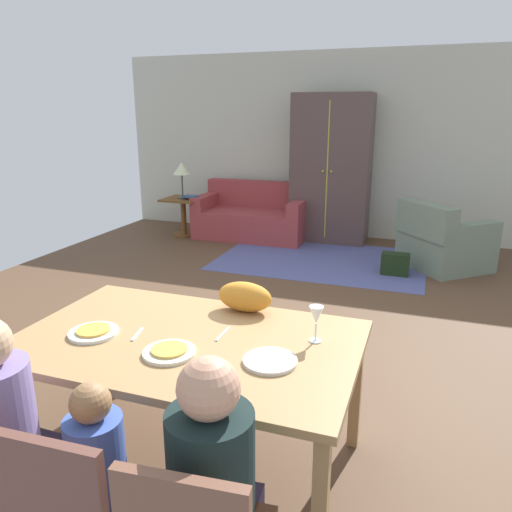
% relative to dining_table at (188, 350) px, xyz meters
% --- Properties ---
extents(ground_plane, '(7.21, 6.69, 0.02)m').
position_rel_dining_table_xyz_m(ground_plane, '(-0.09, 2.07, -0.70)').
color(ground_plane, brown).
extents(back_wall, '(7.21, 0.10, 2.70)m').
position_rel_dining_table_xyz_m(back_wall, '(-0.09, 5.47, 0.66)').
color(back_wall, beige).
rests_on(back_wall, ground_plane).
extents(dining_table, '(1.71, 1.06, 0.76)m').
position_rel_dining_table_xyz_m(dining_table, '(0.00, 0.00, 0.00)').
color(dining_table, '#A8804F').
rests_on(dining_table, ground_plane).
extents(plate_near_man, '(0.25, 0.25, 0.02)m').
position_rel_dining_table_xyz_m(plate_near_man, '(-0.47, -0.12, 0.08)').
color(plate_near_man, silver).
rests_on(plate_near_man, dining_table).
extents(pizza_near_man, '(0.17, 0.17, 0.01)m').
position_rel_dining_table_xyz_m(pizza_near_man, '(-0.47, -0.12, 0.09)').
color(pizza_near_man, gold).
rests_on(pizza_near_man, plate_near_man).
extents(plate_near_child, '(0.25, 0.25, 0.02)m').
position_rel_dining_table_xyz_m(plate_near_child, '(-0.00, -0.18, 0.08)').
color(plate_near_child, white).
rests_on(plate_near_child, dining_table).
extents(pizza_near_child, '(0.17, 0.17, 0.01)m').
position_rel_dining_table_xyz_m(pizza_near_child, '(-0.00, -0.18, 0.09)').
color(pizza_near_child, gold).
rests_on(pizza_near_child, plate_near_child).
extents(plate_near_woman, '(0.25, 0.25, 0.02)m').
position_rel_dining_table_xyz_m(plate_near_woman, '(0.47, -0.10, 0.08)').
color(plate_near_woman, silver).
rests_on(plate_near_woman, dining_table).
extents(wine_glass, '(0.07, 0.07, 0.19)m').
position_rel_dining_table_xyz_m(wine_glass, '(0.62, 0.18, 0.20)').
color(wine_glass, silver).
rests_on(wine_glass, dining_table).
extents(fork, '(0.05, 0.15, 0.01)m').
position_rel_dining_table_xyz_m(fork, '(-0.26, -0.05, 0.07)').
color(fork, silver).
rests_on(fork, dining_table).
extents(knife, '(0.02, 0.17, 0.01)m').
position_rel_dining_table_xyz_m(knife, '(0.15, 0.10, 0.07)').
color(knife, silver).
rests_on(knife, dining_table).
extents(person_man, '(0.30, 0.40, 1.11)m').
position_rel_dining_table_xyz_m(person_man, '(-0.47, -0.71, -0.18)').
color(person_man, '#33304F').
rests_on(person_man, ground_plane).
extents(dining_chair_child, '(0.44, 0.44, 0.87)m').
position_rel_dining_table_xyz_m(dining_chair_child, '(0.00, -0.89, -0.20)').
color(dining_chair_child, brown).
rests_on(dining_chair_child, ground_plane).
extents(person_child, '(0.22, 0.29, 0.92)m').
position_rel_dining_table_xyz_m(person_child, '(-0.00, -0.72, -0.26)').
color(person_child, '#3C4449').
rests_on(person_child, ground_plane).
extents(person_woman, '(0.30, 0.41, 1.11)m').
position_rel_dining_table_xyz_m(person_woman, '(0.47, -0.71, -0.18)').
color(person_woman, '#3C3757').
rests_on(person_woman, ground_plane).
extents(cat, '(0.33, 0.17, 0.17)m').
position_rel_dining_table_xyz_m(cat, '(0.15, 0.43, 0.15)').
color(cat, orange).
rests_on(cat, dining_table).
extents(area_rug, '(2.60, 1.80, 0.01)m').
position_rel_dining_table_xyz_m(area_rug, '(-0.16, 4.02, -0.69)').
color(area_rug, '#4F5489').
rests_on(area_rug, ground_plane).
extents(couch, '(1.65, 0.86, 0.82)m').
position_rel_dining_table_xyz_m(couch, '(-1.40, 4.88, -0.39)').
color(couch, '#953739').
rests_on(couch, ground_plane).
extents(armchair, '(1.21, 1.21, 0.82)m').
position_rel_dining_table_xyz_m(armchair, '(1.30, 4.18, -0.37)').
color(armchair, slate).
rests_on(armchair, ground_plane).
extents(armoire, '(1.10, 0.59, 2.10)m').
position_rel_dining_table_xyz_m(armoire, '(-0.28, 5.08, 0.36)').
color(armoire, '#4F3B38').
rests_on(armoire, ground_plane).
extents(side_table, '(0.56, 0.56, 0.58)m').
position_rel_dining_table_xyz_m(side_table, '(-2.45, 4.62, -0.32)').
color(side_table, brown).
rests_on(side_table, ground_plane).
extents(table_lamp, '(0.26, 0.26, 0.54)m').
position_rel_dining_table_xyz_m(table_lamp, '(-2.45, 4.62, 0.32)').
color(table_lamp, '#444A43').
rests_on(table_lamp, side_table).
extents(book_lower, '(0.22, 0.16, 0.03)m').
position_rel_dining_table_xyz_m(book_lower, '(-2.25, 4.65, -0.10)').
color(book_lower, maroon).
rests_on(book_lower, side_table).
extents(book_upper, '(0.22, 0.16, 0.03)m').
position_rel_dining_table_xyz_m(book_upper, '(-2.29, 4.57, -0.07)').
color(book_upper, '#315079').
rests_on(book_upper, book_lower).
extents(handbag, '(0.32, 0.16, 0.26)m').
position_rel_dining_table_xyz_m(handbag, '(0.79, 3.72, -0.56)').
color(handbag, black).
rests_on(handbag, ground_plane).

